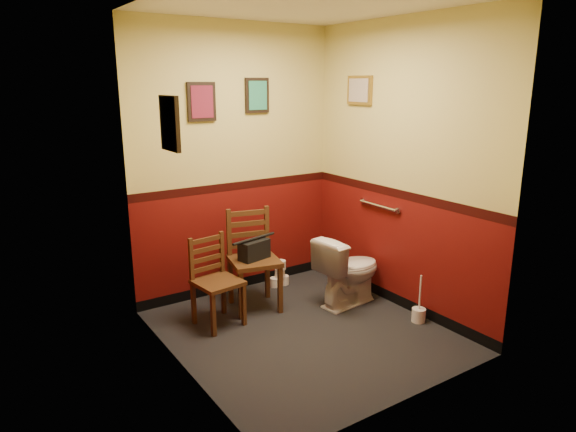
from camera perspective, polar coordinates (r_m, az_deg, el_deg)
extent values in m
cube|color=black|center=(4.62, 1.76, -12.75)|extent=(2.20, 2.40, 0.00)
cube|color=silver|center=(4.15, 2.07, 22.59)|extent=(2.20, 2.40, 0.00)
cube|color=#590D0A|center=(5.19, -5.85, 5.96)|extent=(2.20, 0.00, 2.70)
cube|color=#590D0A|center=(3.30, 14.09, 0.59)|extent=(2.20, 0.00, 2.70)
cube|color=#590D0A|center=(3.66, -12.27, 2.07)|extent=(0.00, 2.40, 2.70)
cube|color=#590D0A|center=(4.89, 12.50, 5.16)|extent=(0.00, 2.40, 2.70)
cylinder|color=silver|center=(5.12, 9.98, 1.13)|extent=(0.03, 0.50, 0.03)
cylinder|color=silver|center=(4.96, 12.13, 0.59)|extent=(0.02, 0.06, 0.06)
cylinder|color=silver|center=(5.31, 8.29, 1.68)|extent=(0.02, 0.06, 0.06)
cube|color=black|center=(4.96, -9.59, 12.41)|extent=(0.28, 0.03, 0.36)
cube|color=maroon|center=(4.95, -9.51, 12.40)|extent=(0.22, 0.01, 0.30)
cube|color=black|center=(5.24, -3.46, 13.23)|extent=(0.26, 0.03, 0.34)
cube|color=#288163|center=(5.22, -3.37, 13.23)|extent=(0.20, 0.01, 0.28)
cube|color=black|center=(3.69, -13.01, 9.99)|extent=(0.03, 0.30, 0.38)
cube|color=#A08F7E|center=(3.70, -12.76, 10.01)|extent=(0.01, 0.24, 0.31)
cube|color=olive|center=(5.25, 7.97, 13.67)|extent=(0.03, 0.34, 0.28)
cube|color=#A08F7E|center=(5.24, 7.83, 13.67)|extent=(0.01, 0.28, 0.22)
imported|color=white|center=(5.08, 6.77, -6.04)|extent=(0.73, 0.46, 0.68)
cylinder|color=silver|center=(4.92, 14.31, -10.62)|extent=(0.13, 0.13, 0.13)
cylinder|color=silver|center=(4.84, 14.47, -8.37)|extent=(0.02, 0.02, 0.36)
cube|color=#482B15|center=(4.63, -7.81, -7.33)|extent=(0.42, 0.42, 0.04)
cube|color=#482B15|center=(4.51, -8.31, -10.78)|extent=(0.04, 0.04, 0.40)
cube|color=#482B15|center=(4.76, -10.45, -9.45)|extent=(0.04, 0.04, 0.40)
cube|color=#482B15|center=(4.67, -4.94, -9.74)|extent=(0.04, 0.04, 0.40)
cube|color=#482B15|center=(4.92, -7.18, -8.52)|extent=(0.04, 0.04, 0.40)
cube|color=#482B15|center=(4.62, -10.71, -4.85)|extent=(0.04, 0.04, 0.40)
cube|color=#482B15|center=(4.78, -7.37, -4.05)|extent=(0.04, 0.04, 0.40)
cube|color=#482B15|center=(4.73, -8.95, -5.73)|extent=(0.31, 0.06, 0.04)
cube|color=#482B15|center=(4.70, -9.00, -4.70)|extent=(0.31, 0.06, 0.04)
cube|color=#482B15|center=(4.67, -9.04, -3.66)|extent=(0.31, 0.06, 0.04)
cube|color=#482B15|center=(4.65, -9.08, -2.61)|extent=(0.31, 0.06, 0.04)
cube|color=#482B15|center=(4.91, -3.76, -5.01)|extent=(0.54, 0.54, 0.04)
cube|color=#482B15|center=(4.77, -5.25, -8.70)|extent=(0.05, 0.05, 0.48)
cube|color=#482B15|center=(5.12, -6.41, -7.10)|extent=(0.05, 0.05, 0.48)
cube|color=#482B15|center=(4.88, -0.87, -8.11)|extent=(0.05, 0.05, 0.48)
cube|color=#482B15|center=(5.22, -2.31, -6.58)|extent=(0.05, 0.05, 0.48)
cube|color=#482B15|center=(4.97, -6.58, -1.94)|extent=(0.05, 0.05, 0.48)
cube|color=#482B15|center=(5.07, -2.38, -1.52)|extent=(0.05, 0.05, 0.48)
cube|color=#482B15|center=(5.05, -4.43, -3.17)|extent=(0.36, 0.11, 0.05)
cube|color=#482B15|center=(5.02, -4.45, -2.02)|extent=(0.36, 0.11, 0.05)
cube|color=#482B15|center=(4.99, -4.48, -0.85)|extent=(0.36, 0.11, 0.05)
cube|color=#482B15|center=(4.96, -4.50, 0.33)|extent=(0.36, 0.11, 0.05)
cube|color=black|center=(4.87, -3.78, -3.76)|extent=(0.32, 0.21, 0.18)
cylinder|color=black|center=(4.84, -3.80, -2.53)|extent=(0.26, 0.08, 0.03)
cylinder|color=silver|center=(5.55, -1.48, -7.36)|extent=(0.11, 0.11, 0.10)
cylinder|color=silver|center=(5.60, -0.46, -7.12)|extent=(0.11, 0.11, 0.10)
cylinder|color=silver|center=(5.53, -0.92, -6.34)|extent=(0.11, 0.11, 0.10)
cylinder|color=silver|center=(5.48, -0.81, -5.45)|extent=(0.11, 0.11, 0.10)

